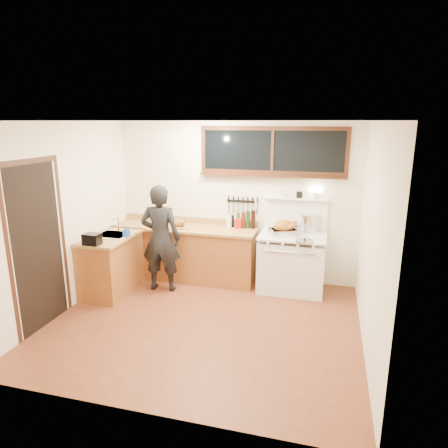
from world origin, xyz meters
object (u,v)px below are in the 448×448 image
(man, at_px, (161,238))
(cutting_board, at_px, (179,224))
(vintage_stove, at_px, (292,261))
(roast_turkey, at_px, (284,229))

(man, height_order, cutting_board, man)
(man, xyz_separation_m, cutting_board, (0.12, 0.48, 0.11))
(vintage_stove, height_order, cutting_board, vintage_stove)
(vintage_stove, height_order, roast_turkey, vintage_stove)
(man, distance_m, roast_turkey, 1.90)
(vintage_stove, distance_m, cutting_board, 1.92)
(vintage_stove, xyz_separation_m, man, (-1.98, -0.52, 0.37))
(vintage_stove, relative_size, cutting_board, 3.69)
(man, bearing_deg, cutting_board, 76.11)
(man, bearing_deg, vintage_stove, 14.61)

